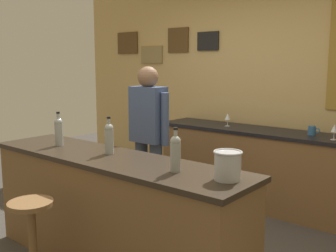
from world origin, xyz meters
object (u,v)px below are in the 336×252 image
(ice_bucket, at_px, (228,165))
(coffee_mug, at_px, (312,130))
(wine_glass_a, at_px, (228,117))
(bar_stool, at_px, (32,231))
(bartender, at_px, (148,134))
(wine_bottle_a, at_px, (59,131))
(wine_bottle_b, at_px, (109,137))
(wine_glass_b, at_px, (334,129))
(wine_bottle_c, at_px, (175,152))

(ice_bucket, xyz_separation_m, coffee_mug, (-0.20, 2.04, -0.07))
(ice_bucket, xyz_separation_m, wine_glass_a, (-1.20, 1.98, -0.01))
(bar_stool, relative_size, coffee_mug, 5.44)
(bartender, bearing_deg, wine_bottle_a, -108.82)
(wine_bottle_b, relative_size, ice_bucket, 1.63)
(ice_bucket, bearing_deg, wine_glass_b, 88.11)
(bar_stool, height_order, coffee_mug, coffee_mug)
(wine_bottle_a, xyz_separation_m, coffee_mug, (1.52, 2.09, -0.11))
(wine_bottle_c, bearing_deg, wine_bottle_a, 179.43)
(wine_bottle_a, bearing_deg, bar_stool, -50.63)
(bar_stool, xyz_separation_m, wine_bottle_a, (-0.50, 0.61, 0.60))
(wine_bottle_a, distance_m, wine_glass_b, 2.64)
(bar_stool, bearing_deg, ice_bucket, 28.51)
(ice_bucket, relative_size, wine_glass_b, 1.21)
(bartender, relative_size, wine_bottle_a, 5.29)
(bartender, height_order, coffee_mug, bartender)
(wine_bottle_a, distance_m, ice_bucket, 1.72)
(wine_bottle_b, bearing_deg, wine_glass_a, 92.09)
(bar_stool, distance_m, wine_bottle_c, 1.19)
(wine_bottle_a, height_order, ice_bucket, wine_bottle_a)
(ice_bucket, bearing_deg, coffee_mug, 95.64)
(wine_bottle_a, bearing_deg, wine_glass_a, 75.63)
(ice_bucket, height_order, coffee_mug, ice_bucket)
(wine_glass_b, bearing_deg, wine_glass_a, 176.84)
(wine_bottle_a, bearing_deg, wine_bottle_c, -0.57)
(bartender, height_order, wine_glass_b, bartender)
(wine_glass_b, bearing_deg, wine_bottle_a, -132.32)
(wine_bottle_a, height_order, wine_glass_b, wine_bottle_a)
(wine_bottle_b, distance_m, wine_glass_b, 2.23)
(wine_bottle_c, distance_m, ice_bucket, 0.38)
(wine_glass_b, height_order, coffee_mug, wine_glass_b)
(wine_bottle_c, height_order, ice_bucket, wine_bottle_c)
(bartender, distance_m, ice_bucket, 1.64)
(bartender, relative_size, wine_bottle_b, 5.29)
(bar_stool, relative_size, wine_bottle_a, 2.22)
(bar_stool, xyz_separation_m, wine_bottle_b, (0.09, 0.68, 0.60))
(coffee_mug, bearing_deg, wine_bottle_a, -125.95)
(bartender, bearing_deg, wine_glass_a, 79.06)
(bartender, height_order, ice_bucket, bartender)
(coffee_mug, bearing_deg, wine_glass_a, -176.26)
(bar_stool, bearing_deg, bartender, 98.04)
(bartender, distance_m, wine_bottle_c, 1.37)
(wine_bottle_c, distance_m, coffee_mug, 2.11)
(wine_bottle_c, bearing_deg, ice_bucket, 9.15)
(ice_bucket, bearing_deg, bartender, 150.17)
(wine_bottle_a, xyz_separation_m, wine_glass_b, (1.78, 1.95, -0.05))
(ice_bucket, bearing_deg, wine_bottle_b, 179.00)
(wine_bottle_b, relative_size, wine_bottle_c, 1.00)
(wine_bottle_c, xyz_separation_m, ice_bucket, (0.37, 0.06, -0.04))
(wine_bottle_c, xyz_separation_m, coffee_mug, (0.17, 2.10, -0.11))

